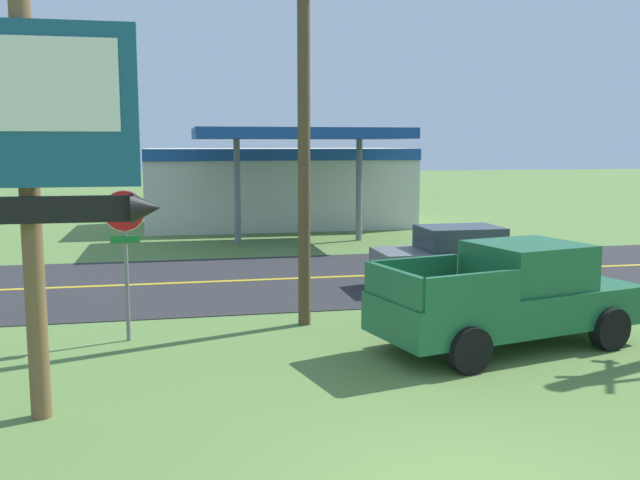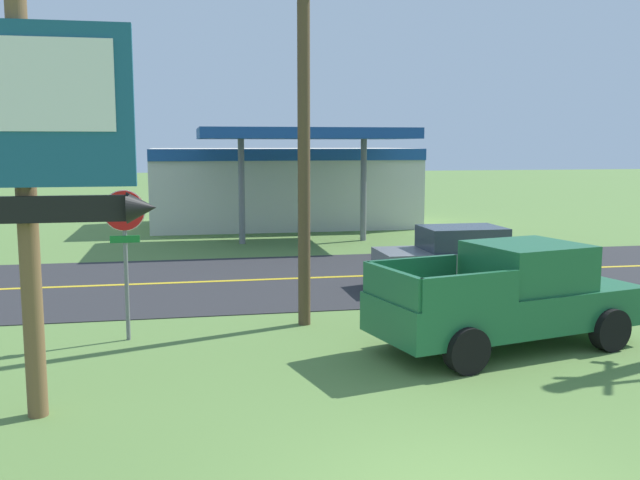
% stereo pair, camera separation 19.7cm
% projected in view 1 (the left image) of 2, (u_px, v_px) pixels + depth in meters
% --- Properties ---
extents(road_asphalt, '(140.00, 8.00, 0.02)m').
position_uv_depth(road_asphalt, '(284.00, 279.00, 20.09)').
color(road_asphalt, '#2B2B2D').
rests_on(road_asphalt, ground).
extents(road_centre_line, '(126.00, 0.20, 0.01)m').
position_uv_depth(road_centre_line, '(284.00, 279.00, 20.09)').
color(road_centre_line, gold).
rests_on(road_centre_line, road_asphalt).
extents(motel_sign, '(3.20, 0.54, 5.71)m').
position_uv_depth(motel_sign, '(30.00, 144.00, 9.37)').
color(motel_sign, brown).
rests_on(motel_sign, ground).
extents(stop_sign, '(0.80, 0.08, 2.95)m').
position_uv_depth(stop_sign, '(125.00, 238.00, 13.60)').
color(stop_sign, slate).
rests_on(stop_sign, ground).
extents(utility_pole, '(1.68, 0.26, 8.47)m').
position_uv_depth(utility_pole, '(304.00, 110.00, 14.52)').
color(utility_pole, brown).
rests_on(utility_pole, ground).
extents(gas_station, '(12.00, 11.50, 4.40)m').
position_uv_depth(gas_station, '(278.00, 184.00, 32.98)').
color(gas_station, beige).
rests_on(gas_station, ground).
extents(pickup_green_parked_on_lawn, '(5.51, 3.11, 1.96)m').
position_uv_depth(pickup_green_parked_on_lawn, '(510.00, 296.00, 13.37)').
color(pickup_green_parked_on_lawn, '#1E6038').
rests_on(pickup_green_parked_on_lawn, ground).
extents(car_grey_mid_lane, '(4.20, 2.00, 1.64)m').
position_uv_depth(car_grey_mid_lane, '(455.00, 257.00, 18.91)').
color(car_grey_mid_lane, slate).
rests_on(car_grey_mid_lane, ground).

